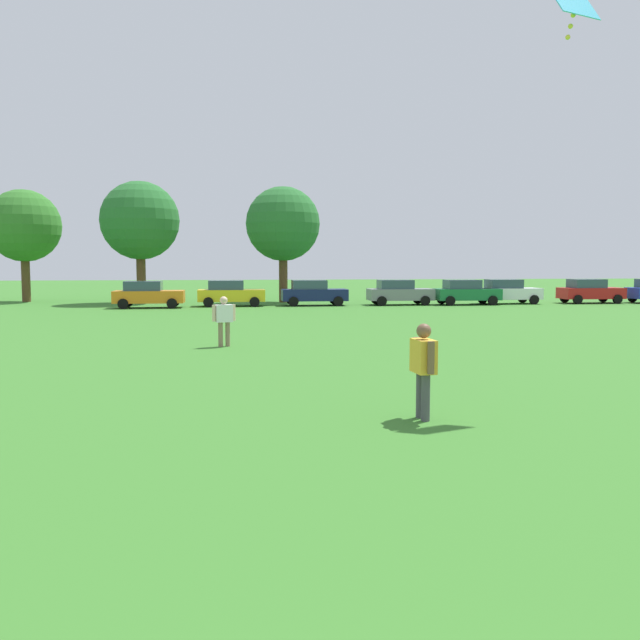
% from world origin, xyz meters
% --- Properties ---
extents(ground_plane, '(160.00, 160.00, 0.00)m').
position_xyz_m(ground_plane, '(0.00, 30.00, 0.00)').
color(ground_plane, '#387528').
extents(adult_bystander, '(0.37, 0.82, 1.74)m').
position_xyz_m(adult_bystander, '(2.79, 10.95, 1.03)').
color(adult_bystander, '#4C4C51').
rests_on(adult_bystander, ground).
extents(bystander_near_trees, '(0.78, 0.46, 1.69)m').
position_xyz_m(bystander_near_trees, '(-0.89, 21.92, 1.00)').
color(bystander_near_trees, '#8C7259').
rests_on(bystander_near_trees, ground).
extents(kite, '(1.18, 0.82, 1.08)m').
position_xyz_m(kite, '(6.33, 12.67, 8.01)').
color(kite, '#3FBFE5').
extents(parked_car_orange_0, '(4.30, 2.02, 1.68)m').
position_xyz_m(parked_car_orange_0, '(-5.86, 41.87, 0.86)').
color(parked_car_orange_0, orange).
rests_on(parked_car_orange_0, ground).
extents(parked_car_yellow_1, '(4.30, 2.02, 1.68)m').
position_xyz_m(parked_car_yellow_1, '(-0.75, 42.86, 0.86)').
color(parked_car_yellow_1, yellow).
rests_on(parked_car_yellow_1, ground).
extents(parked_car_navy_2, '(4.30, 2.02, 1.68)m').
position_xyz_m(parked_car_navy_2, '(4.68, 42.83, 0.86)').
color(parked_car_navy_2, '#141E4C').
rests_on(parked_car_navy_2, ground).
extents(parked_car_gray_3, '(4.30, 2.02, 1.68)m').
position_xyz_m(parked_car_gray_3, '(10.47, 42.70, 0.86)').
color(parked_car_gray_3, slate).
rests_on(parked_car_gray_3, ground).
extents(parked_car_green_4, '(4.30, 2.02, 1.68)m').
position_xyz_m(parked_car_green_4, '(14.97, 42.29, 0.86)').
color(parked_car_green_4, '#196B38').
rests_on(parked_car_green_4, ground).
extents(parked_car_white_5, '(4.30, 2.02, 1.68)m').
position_xyz_m(parked_car_white_5, '(18.17, 42.93, 0.86)').
color(parked_car_white_5, white).
rests_on(parked_car_white_5, ground).
extents(parked_car_red_6, '(4.30, 2.02, 1.68)m').
position_xyz_m(parked_car_red_6, '(24.18, 42.80, 0.86)').
color(parked_car_red_6, red).
rests_on(parked_car_red_6, ground).
extents(tree_far_left, '(5.18, 5.18, 8.07)m').
position_xyz_m(tree_far_left, '(-15.41, 49.73, 5.44)').
color(tree_far_left, brown).
rests_on(tree_far_left, ground).
extents(tree_center, '(5.43, 5.43, 8.46)m').
position_xyz_m(tree_center, '(-6.92, 47.00, 5.71)').
color(tree_center, brown).
rests_on(tree_center, ground).
extents(tree_far_right, '(5.27, 5.27, 8.21)m').
position_xyz_m(tree_far_right, '(3.01, 46.74, 5.54)').
color(tree_far_right, brown).
rests_on(tree_far_right, ground).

